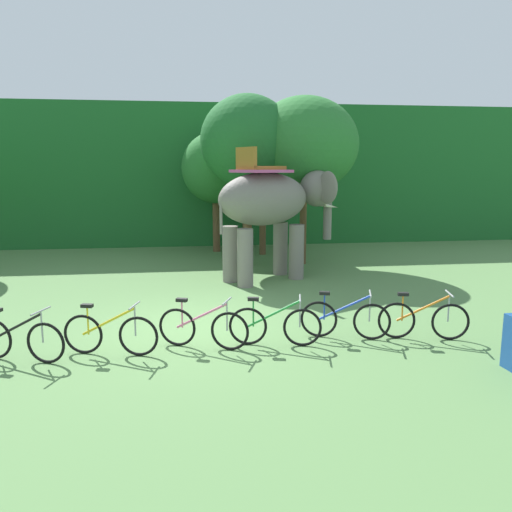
{
  "coord_description": "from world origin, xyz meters",
  "views": [
    {
      "loc": [
        -0.07,
        -9.99,
        3.25
      ],
      "look_at": [
        1.44,
        1.0,
        1.3
      ],
      "focal_mm": 35.72,
      "sensor_mm": 36.0,
      "label": 1
    }
  ],
  "objects": [
    {
      "name": "ground_plane",
      "position": [
        0.0,
        0.0,
        0.0
      ],
      "size": [
        80.0,
        80.0,
        0.0
      ],
      "primitive_type": "plane",
      "color": "#567F47"
    },
    {
      "name": "foliage_hedge",
      "position": [
        0.0,
        14.01,
        2.9
      ],
      "size": [
        36.0,
        6.0,
        5.79
      ],
      "primitive_type": "cube",
      "color": "#1E6028",
      "rests_on": "ground"
    },
    {
      "name": "tree_left",
      "position": [
        1.07,
        9.6,
        3.19
      ],
      "size": [
        2.57,
        2.57,
        4.55
      ],
      "color": "brown",
      "rests_on": "ground"
    },
    {
      "name": "tree_far_right",
      "position": [
        1.94,
        6.66,
        4.04
      ],
      "size": [
        3.04,
        3.04,
        5.55
      ],
      "color": "brown",
      "rests_on": "ground"
    },
    {
      "name": "tree_center_right",
      "position": [
        2.3,
        10.51,
        3.37
      ],
      "size": [
        2.87,
        2.87,
        4.8
      ],
      "color": "brown",
      "rests_on": "ground"
    },
    {
      "name": "tree_right",
      "position": [
        2.74,
        8.68,
        3.03
      ],
      "size": [
        2.73,
        2.73,
        4.38
      ],
      "color": "brown",
      "rests_on": "ground"
    },
    {
      "name": "tree_center",
      "position": [
        3.81,
        6.64,
        3.96
      ],
      "size": [
        3.53,
        3.53,
        5.52
      ],
      "color": "brown",
      "rests_on": "ground"
    },
    {
      "name": "elephant",
      "position": [
        2.42,
        4.46,
        2.2
      ],
      "size": [
        4.13,
        3.08,
        3.78
      ],
      "color": "slate",
      "rests_on": "ground"
    },
    {
      "name": "bike_black",
      "position": [
        -2.91,
        -1.33,
        0.39
      ],
      "size": [
        1.62,
        0.72,
        0.92
      ],
      "color": "black",
      "rests_on": "ground"
    },
    {
      "name": "bike_yellow",
      "position": [
        -1.43,
        -1.24,
        0.39
      ],
      "size": [
        1.67,
        0.6,
        0.92
      ],
      "color": "black",
      "rests_on": "ground"
    },
    {
      "name": "bike_pink",
      "position": [
        0.18,
        -1.12,
        0.39
      ],
      "size": [
        1.61,
        0.74,
        0.92
      ],
      "color": "black",
      "rests_on": "ground"
    },
    {
      "name": "bike_green",
      "position": [
        1.49,
        -1.17,
        0.39
      ],
      "size": [
        1.68,
        0.55,
        0.92
      ],
      "color": "black",
      "rests_on": "ground"
    },
    {
      "name": "bike_blue",
      "position": [
        2.89,
        -0.96,
        0.39
      ],
      "size": [
        1.65,
        0.67,
        0.92
      ],
      "color": "black",
      "rests_on": "ground"
    },
    {
      "name": "bike_orange",
      "position": [
        4.35,
        -1.2,
        0.39
      ],
      "size": [
        1.68,
        0.58,
        0.92
      ],
      "color": "black",
      "rests_on": "ground"
    }
  ]
}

